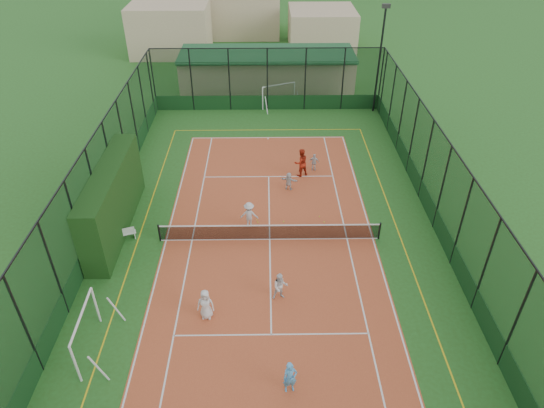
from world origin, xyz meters
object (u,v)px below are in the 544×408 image
at_px(floodlight_ne, 379,61).
at_px(child_far_right, 314,162).
at_px(child_near_right, 280,286).
at_px(clubhouse, 267,70).
at_px(futsal_goal_near, 86,333).
at_px(coach, 301,163).
at_px(child_far_back, 289,181).
at_px(futsal_goal_far, 279,96).
at_px(child_far_left, 249,215).
at_px(white_bench, 121,234).
at_px(child_near_mid, 290,377).
at_px(child_near_left, 206,304).

xyz_separation_m(floodlight_ne, child_far_right, (-5.64, -9.43, -3.53)).
bearing_deg(child_near_right, clubhouse, 83.70).
distance_m(futsal_goal_near, coach, 16.54).
distance_m(child_near_right, child_far_back, 9.21).
bearing_deg(child_far_right, futsal_goal_far, -64.92).
xyz_separation_m(floodlight_ne, child_far_back, (-7.39, -11.69, -3.54)).
distance_m(futsal_goal_far, child_far_left, 16.45).
distance_m(clubhouse, futsal_goal_near, 29.96).
distance_m(futsal_goal_near, futsal_goal_far, 25.92).
height_order(clubhouse, child_far_right, clubhouse).
xyz_separation_m(white_bench, child_far_right, (10.76, 7.08, 0.18)).
distance_m(child_far_left, child_far_right, 7.22).
xyz_separation_m(floodlight_ne, white_bench, (-16.40, -16.51, -3.71)).
height_order(white_bench, futsal_goal_far, futsal_goal_far).
xyz_separation_m(futsal_goal_near, child_near_mid, (8.03, -2.00, -0.25)).
distance_m(futsal_goal_near, child_near_mid, 8.28).
bearing_deg(futsal_goal_near, child_near_right, -72.14).
bearing_deg(futsal_goal_near, coach, -36.42).
bearing_deg(floodlight_ne, child_far_left, -122.20).
bearing_deg(clubhouse, floodlight_ne, -32.12).
height_order(clubhouse, child_far_left, clubhouse).
relative_size(child_near_left, child_far_left, 1.00).
relative_size(futsal_goal_near, child_far_back, 2.69).
bearing_deg(child_near_left, coach, 71.85).
bearing_deg(child_far_back, child_far_left, 77.39).
height_order(clubhouse, coach, clubhouse).
relative_size(clubhouse, futsal_goal_near, 4.93).
distance_m(floodlight_ne, futsal_goal_near, 28.70).
xyz_separation_m(child_near_mid, child_near_right, (-0.22, 4.77, -0.03)).
height_order(futsal_goal_far, child_near_mid, futsal_goal_far).
distance_m(child_near_left, child_far_back, 11.03).
height_order(floodlight_ne, child_far_back, floodlight_ne).
xyz_separation_m(white_bench, child_near_left, (4.98, -5.45, 0.36)).
bearing_deg(child_far_right, child_near_mid, 95.87).
distance_m(floodlight_ne, child_near_left, 24.97).
height_order(clubhouse, child_far_back, clubhouse).
bearing_deg(child_far_back, child_far_right, -108.32).
bearing_deg(child_near_right, futsal_goal_far, 81.47).
bearing_deg(child_far_back, child_near_mid, 107.02).
xyz_separation_m(clubhouse, futsal_goal_near, (-7.38, -29.03, -0.58)).
xyz_separation_m(white_bench, child_near_mid, (8.46, -9.13, 0.33)).
height_order(clubhouse, child_near_left, clubhouse).
xyz_separation_m(floodlight_ne, futsal_goal_far, (-7.68, 0.92, -3.18)).
height_order(child_near_left, child_near_mid, child_near_left).
bearing_deg(child_near_right, floodlight_ne, 61.37).
bearing_deg(child_far_right, child_near_left, 79.20).
relative_size(futsal_goal_far, child_near_right, 2.08).
bearing_deg(child_far_back, child_near_right, 104.45).
bearing_deg(floodlight_ne, coach, -123.12).
distance_m(clubhouse, white_bench, 23.28).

